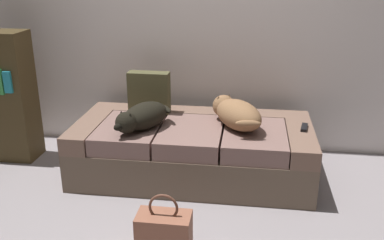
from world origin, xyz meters
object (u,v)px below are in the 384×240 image
couch (193,149)px  dog_tan (236,113)px  handbag (164,232)px  dog_dark (142,117)px  throw_pillow (149,92)px  tv_remote (304,127)px

couch → dog_tan: dog_tan is taller
dog_tan → handbag: 1.13m
dog_dark → throw_pillow: bearing=95.3°
couch → dog_dark: 0.51m
dog_dark → dog_tan: 0.71m
tv_remote → throw_pillow: (-1.25, 0.23, 0.16)m
handbag → dog_tan: bearing=69.6°
handbag → tv_remote: bearing=48.8°
couch → dog_tan: 0.47m
throw_pillow → dog_tan: bearing=-19.1°
couch → throw_pillow: size_ratio=5.41×
dog_dark → throw_pillow: 0.41m
tv_remote → handbag: tv_remote is taller
dog_tan → tv_remote: size_ratio=3.85×
dog_tan → handbag: bearing=-110.4°
throw_pillow → handbag: (0.36, -1.23, -0.48)m
dog_tan → throw_pillow: size_ratio=1.70×
tv_remote → throw_pillow: 1.28m
throw_pillow → couch: bearing=-30.7°
dog_tan → handbag: size_ratio=1.53×
tv_remote → dog_dark: bearing=-161.9°
couch → dog_dark: bearing=-155.8°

